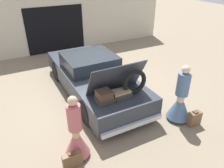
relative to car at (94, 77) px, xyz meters
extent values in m
plane|color=#7F705B|center=(0.00, 0.01, -0.58)|extent=(40.00, 40.00, 0.00)
cube|color=beige|center=(0.00, 4.61, 0.82)|extent=(12.00, 0.12, 2.80)
cube|color=black|center=(0.00, 4.54, 0.52)|extent=(2.80, 0.02, 2.20)
cube|color=#2D333D|center=(0.00, 0.01, -0.10)|extent=(1.88, 4.88, 0.61)
cube|color=#1E2328|center=(0.00, 0.30, 0.44)|extent=(1.66, 1.56, 0.46)
cylinder|color=black|center=(-0.87, 1.53, -0.23)|extent=(0.18, 0.70, 0.70)
cylinder|color=black|center=(0.87, 1.53, -0.23)|extent=(0.18, 0.70, 0.70)
cylinder|color=black|center=(-0.87, -1.45, -0.23)|extent=(0.18, 0.70, 0.70)
cylinder|color=black|center=(0.87, -1.45, -0.23)|extent=(0.18, 0.70, 0.70)
cube|color=silver|center=(0.00, -2.47, -0.30)|extent=(1.79, 0.10, 0.12)
cube|color=#2D333D|center=(0.00, -1.58, 0.66)|extent=(1.60, 0.52, 0.92)
cube|color=#2D2D33|center=(-0.50, -1.85, 0.28)|extent=(0.41, 0.39, 0.14)
cube|color=#9E8460|center=(-0.02, -1.85, 0.32)|extent=(0.48, 0.30, 0.22)
cube|color=#473323|center=(-0.50, -1.85, 0.45)|extent=(0.37, 0.36, 0.19)
cube|color=#2D2D33|center=(0.00, -1.85, 0.29)|extent=(0.47, 0.39, 0.15)
torus|color=black|center=(0.41, -1.85, 0.57)|extent=(0.72, 0.12, 0.72)
cylinder|color=tan|center=(-1.50, -2.48, -0.19)|extent=(0.17, 0.17, 0.78)
cone|color=#B25B60|center=(-1.50, -2.48, -0.15)|extent=(0.57, 0.57, 0.70)
cylinder|color=#B25B60|center=(-1.50, -2.48, 0.51)|extent=(0.30, 0.30, 0.62)
sphere|color=tan|center=(-1.50, -2.48, 0.92)|extent=(0.21, 0.21, 0.21)
cylinder|color=beige|center=(1.50, -2.52, -0.18)|extent=(0.19, 0.19, 0.81)
cone|color=slate|center=(1.50, -2.52, -0.14)|extent=(0.65, 0.65, 0.73)
cylinder|color=slate|center=(1.50, -2.52, 0.55)|extent=(0.34, 0.34, 0.64)
sphere|color=beige|center=(1.50, -2.52, 0.98)|extent=(0.22, 0.22, 0.22)
cube|color=brown|center=(-1.72, -2.75, -0.39)|extent=(0.42, 0.13, 0.38)
cube|color=#4C3823|center=(-1.72, -2.75, -0.18)|extent=(0.15, 0.08, 0.02)
cube|color=brown|center=(1.71, -2.92, -0.38)|extent=(0.37, 0.20, 0.40)
cube|color=#4C3823|center=(1.71, -2.92, -0.16)|extent=(0.13, 0.12, 0.02)
camera|label=1|loc=(-2.51, -6.09, 3.33)|focal=35.00mm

